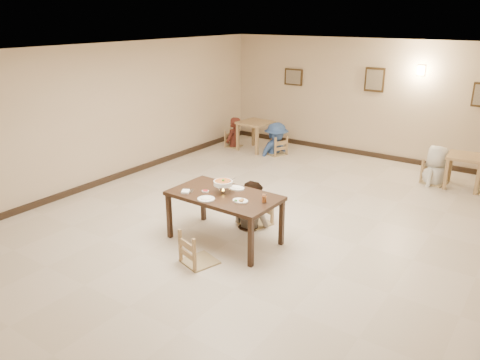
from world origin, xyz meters
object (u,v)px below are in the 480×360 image
Objects in this scene: main_table at (224,199)px; bg_chair_rl at (437,161)px; curry_warmer at (223,183)px; bg_chair_ll at (234,132)px; chair_near at (199,232)px; chair_far at (255,196)px; bg_table_left at (255,127)px; bg_chair_lr at (276,136)px; bg_table_right at (465,161)px; bg_diner_b at (277,123)px; main_diner at (252,181)px; bg_diner_a at (234,117)px; bg_diner_c at (439,146)px; drink_glass at (264,199)px.

main_table is 1.77× the size of bg_chair_rl.
curry_warmer is at bearing 139.85° from main_table.
bg_chair_ll is (-3.19, 4.76, -0.56)m from curry_warmer.
curry_warmer is at bearing -61.21° from chair_near.
chair_far is 1.06× the size of bg_chair_rl.
bg_chair_lr is (0.68, -0.02, -0.17)m from bg_table_left.
chair_near reaches higher than bg_chair_ll.
bg_table_left is (-2.62, 4.03, 0.12)m from chair_far.
main_table is at bearing -156.19° from bg_chair_ll.
bg_table_left is 0.87× the size of bg_chair_rl.
bg_diner_b is at bearing -178.86° from bg_table_right.
bg_chair_rl is (-0.56, -0.04, -0.09)m from bg_table_right.
chair_far is 4.81m from bg_table_left.
curry_warmer is (-0.09, -0.71, 0.16)m from main_diner.
bg_table_left is 1.13× the size of bg_table_right.
main_table is 5.81m from bg_diner_a.
bg_chair_ll is at bearing -31.95° from main_diner.
chair_far is at bearing -77.19° from main_diner.
bg_table_right is at bearing -98.87° from bg_chair_ll.
bg_diner_c is (5.42, 0.10, 0.42)m from bg_chair_ll.
chair_far reaches higher than main_table.
bg_diner_c is (4.74, 0.03, 0.20)m from bg_table_left.
chair_near is 0.60× the size of bg_diner_a.
chair_near is at bearing -159.24° from bg_chair_ll.
chair_far is at bearing -19.16° from bg_diner_c.
bg_table_right is (5.30, 0.08, -0.07)m from bg_table_left.
bg_table_left is 0.72m from bg_chair_ll.
bg_table_left is at bearing -81.20° from bg_diner_c.
bg_chair_rl is at bearing 89.08° from bg_diner_a.
bg_chair_rl is (2.13, 4.15, -0.33)m from main_diner.
bg_chair_lr is 1.40m from bg_diner_a.
drink_glass is at bearing 49.43° from bg_chair_lr.
curry_warmer reaches higher than drink_glass.
chair_near is 6.00m from bg_chair_lr.
bg_diner_c reaches higher than bg_diner_b.
bg_diner_a reaches higher than bg_chair_ll.
bg_chair_ll is (-3.29, 4.05, -0.40)m from main_diner.
drink_glass is at bearing 37.91° from bg_diner_a.
bg_diner_b is at bearing -53.29° from chair_near.
main_diner is 5.23m from bg_chair_ll.
drink_glass is at bearing -8.31° from bg_diner_c.
bg_chair_rl is at bearing 82.58° from chair_far.
bg_chair_lr is 0.59× the size of bg_diner_a.
bg_diner_c reaches higher than main_diner.
curry_warmer is at bearing 101.66° from main_diner.
bg_table_left is at bearing 101.97° from bg_chair_rl.
bg_table_right is at bearing -72.50° from bg_diner_b.
bg_chair_rl reaches higher than bg_chair_lr.
bg_diner_a reaches higher than curry_warmer.
drink_glass is at bearing 1.37° from curry_warmer.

